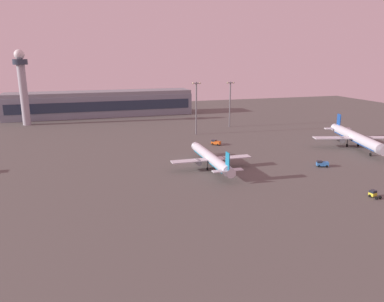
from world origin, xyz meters
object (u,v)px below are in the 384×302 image
(airplane_near_gate, at_px, (211,158))
(pushback_tug, at_px, (373,194))
(airplane_terminal_side, at_px, (356,138))
(cargo_loader, at_px, (216,142))
(maintenance_van, at_px, (322,164))
(apron_light_central, at_px, (196,105))
(control_tower, at_px, (22,82))
(apron_light_east, at_px, (230,101))

(airplane_near_gate, relative_size, pushback_tug, 11.29)
(airplane_terminal_side, height_order, cargo_loader, airplane_terminal_side)
(pushback_tug, xyz_separation_m, maintenance_van, (4.71, 29.60, 0.11))
(cargo_loader, xyz_separation_m, apron_light_central, (-1.34, 24.80, 13.94))
(airplane_near_gate, distance_m, pushback_tug, 52.70)
(control_tower, distance_m, apron_light_east, 118.31)
(airplane_near_gate, distance_m, apron_light_east, 81.68)
(airplane_terminal_side, xyz_separation_m, apron_light_east, (-33.24, 62.04, 9.96))
(pushback_tug, bearing_deg, apron_light_central, 92.22)
(control_tower, bearing_deg, apron_light_east, -20.07)
(cargo_loader, bearing_deg, airplane_near_gate, -154.68)
(airplane_terminal_side, xyz_separation_m, maintenance_van, (-31.52, -19.93, -3.36))
(maintenance_van, xyz_separation_m, apron_light_central, (-26.17, 67.78, 13.94))
(cargo_loader, xyz_separation_m, apron_light_east, (23.11, 38.98, 13.32))
(airplane_terminal_side, xyz_separation_m, pushback_tug, (-36.23, -49.53, -3.47))
(apron_light_central, bearing_deg, cargo_loader, -86.90)
(airplane_near_gate, relative_size, maintenance_van, 8.25)
(control_tower, height_order, airplane_terminal_side, control_tower)
(maintenance_van, height_order, apron_light_central, apron_light_central)
(cargo_loader, distance_m, apron_light_east, 47.23)
(pushback_tug, bearing_deg, cargo_loader, 95.28)
(apron_light_east, distance_m, apron_light_central, 28.28)
(airplane_terminal_side, bearing_deg, maintenance_van, 48.04)
(apron_light_east, bearing_deg, pushback_tug, -91.54)
(airplane_terminal_side, distance_m, pushback_tug, 61.47)
(airplane_terminal_side, height_order, maintenance_van, airplane_terminal_side)
(airplane_near_gate, height_order, cargo_loader, airplane_near_gate)
(airplane_terminal_side, bearing_deg, apron_light_east, -46.07)
(airplane_terminal_side, height_order, pushback_tug, airplane_terminal_side)
(airplane_terminal_side, height_order, apron_light_central, apron_light_central)
(airplane_terminal_side, height_order, apron_light_east, apron_light_east)
(pushback_tug, bearing_deg, airplane_terminal_side, 43.60)
(airplane_terminal_side, relative_size, maintenance_van, 10.05)
(control_tower, xyz_separation_m, maintenance_van, (112.44, -122.41, -23.34))
(control_tower, distance_m, maintenance_van, 167.85)
(airplane_terminal_side, xyz_separation_m, apron_light_central, (-57.69, 47.85, 10.58))
(control_tower, height_order, pushback_tug, control_tower)
(airplane_terminal_side, relative_size, apron_light_central, 1.73)
(control_tower, distance_m, cargo_loader, 120.54)
(airplane_near_gate, relative_size, airplane_terminal_side, 0.82)
(control_tower, xyz_separation_m, airplane_terminal_side, (143.97, -102.49, -19.98))
(airplane_near_gate, bearing_deg, maintenance_van, -13.95)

